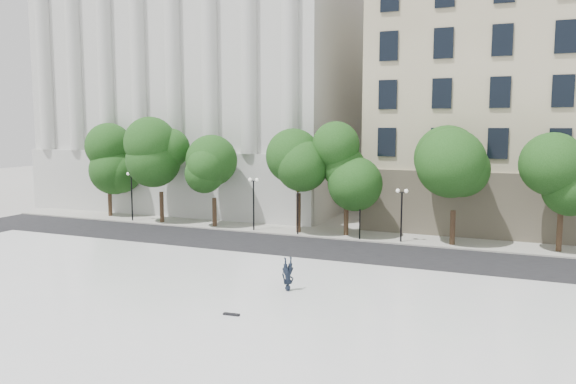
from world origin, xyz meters
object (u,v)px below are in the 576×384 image
Objects in this scene: traffic_light_west at (298,189)px; traffic_light_east at (360,191)px; skateboard at (231,314)px; person_lying at (288,286)px.

traffic_light_east reaches higher than traffic_light_west.
traffic_light_west is 4.86m from traffic_light_east.
traffic_light_west is 5.76× the size of skateboard.
traffic_light_east is 15.13m from person_lying.
skateboard is (4.48, -18.98, -3.14)m from traffic_light_west.
traffic_light_east is (4.86, 0.00, 0.07)m from traffic_light_west.
person_lying reaches higher than skateboard.
skateboard is (-0.37, -18.98, -3.21)m from traffic_light_east.
person_lying is 4.25m from skateboard.
traffic_light_east reaches higher than person_lying.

